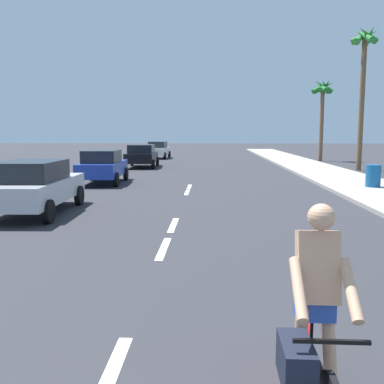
% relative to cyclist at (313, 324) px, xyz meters
% --- Properties ---
extents(ground_plane, '(160.00, 160.00, 0.00)m').
position_rel_cyclist_xyz_m(ground_plane, '(-1.83, 16.71, -0.83)').
color(ground_plane, '#2D2D33').
extents(sidewalk_strip, '(3.60, 80.00, 0.14)m').
position_rel_cyclist_xyz_m(sidewalk_strip, '(5.79, 18.71, -0.76)').
color(sidewalk_strip, '#9E998E').
rests_on(sidewalk_strip, ground).
extents(lane_stripe_1, '(0.16, 1.80, 0.01)m').
position_rel_cyclist_xyz_m(lane_stripe_1, '(-1.83, 0.46, -0.83)').
color(lane_stripe_1, white).
rests_on(lane_stripe_1, ground).
extents(lane_stripe_2, '(0.16, 1.80, 0.01)m').
position_rel_cyclist_xyz_m(lane_stripe_2, '(-1.83, 5.41, -0.83)').
color(lane_stripe_2, white).
rests_on(lane_stripe_2, ground).
extents(lane_stripe_3, '(0.16, 1.80, 0.01)m').
position_rel_cyclist_xyz_m(lane_stripe_3, '(-1.83, 7.76, -0.83)').
color(lane_stripe_3, white).
rests_on(lane_stripe_3, ground).
extents(lane_stripe_4, '(0.16, 1.80, 0.01)m').
position_rel_cyclist_xyz_m(lane_stripe_4, '(-1.83, 14.19, -0.83)').
color(lane_stripe_4, white).
rests_on(lane_stripe_4, ground).
extents(lane_stripe_5, '(0.16, 1.80, 0.01)m').
position_rel_cyclist_xyz_m(lane_stripe_5, '(-1.83, 15.84, -0.83)').
color(lane_stripe_5, white).
rests_on(lane_stripe_5, ground).
extents(cyclist, '(0.62, 1.71, 1.82)m').
position_rel_cyclist_xyz_m(cyclist, '(0.00, 0.00, 0.00)').
color(cyclist, black).
rests_on(cyclist, ground).
extents(parked_car_silver, '(2.15, 4.50, 1.57)m').
position_rel_cyclist_xyz_m(parked_car_silver, '(-6.11, 9.24, 0.01)').
color(parked_car_silver, '#B7BABF').
rests_on(parked_car_silver, ground).
extents(parked_car_blue, '(2.04, 4.17, 1.57)m').
position_rel_cyclist_xyz_m(parked_car_blue, '(-5.98, 17.13, 0.01)').
color(parked_car_blue, '#1E389E').
rests_on(parked_car_blue, ground).
extents(parked_car_black, '(2.14, 4.47, 1.57)m').
position_rel_cyclist_xyz_m(parked_car_black, '(-5.67, 26.88, 0.01)').
color(parked_car_black, black).
rests_on(parked_car_black, ground).
extents(parked_car_white, '(2.02, 4.02, 1.57)m').
position_rel_cyclist_xyz_m(parked_car_white, '(-5.81, 37.46, 0.01)').
color(parked_car_white, white).
rests_on(parked_car_white, ground).
extents(palm_tree_far, '(1.82, 1.86, 9.03)m').
position_rel_cyclist_xyz_m(palm_tree_far, '(8.53, 25.12, 6.01)').
color(palm_tree_far, brown).
rests_on(palm_tree_far, ground).
extents(palm_tree_distant, '(1.97, 1.87, 6.84)m').
position_rel_cyclist_xyz_m(palm_tree_distant, '(8.34, 34.40, 4.64)').
color(palm_tree_distant, brown).
rests_on(palm_tree_distant, ground).
extents(trash_bin_far, '(0.60, 0.60, 0.92)m').
position_rel_cyclist_xyz_m(trash_bin_far, '(5.89, 15.15, -0.23)').
color(trash_bin_far, '#14518C').
rests_on(trash_bin_far, sidewalk_strip).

